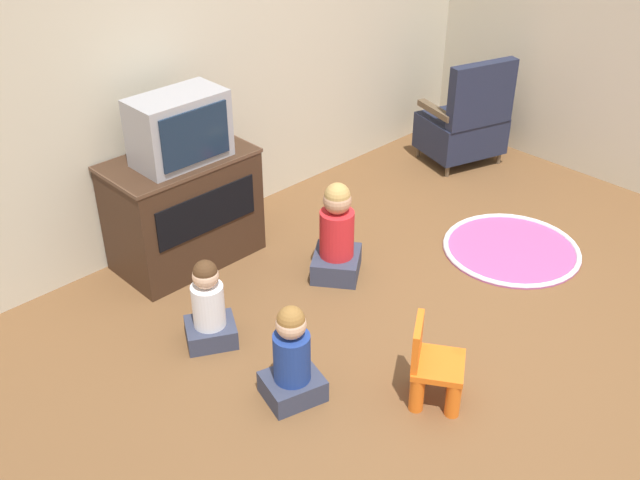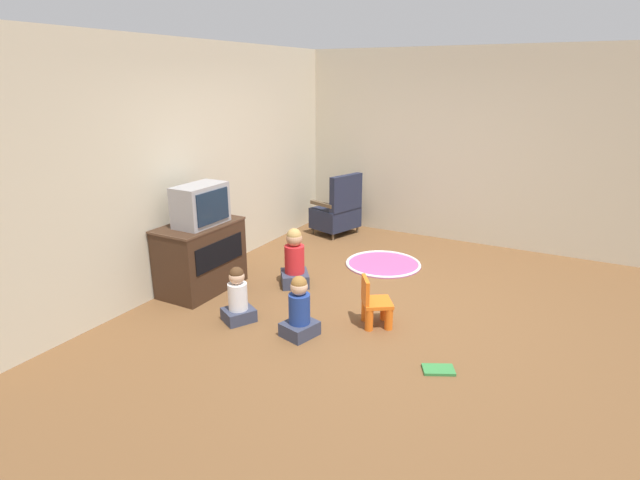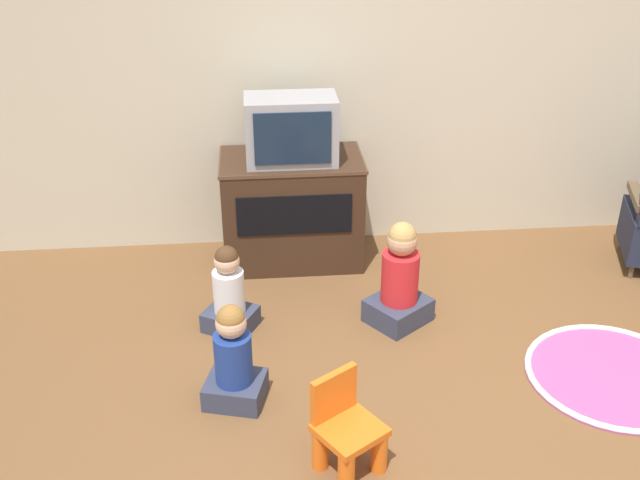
# 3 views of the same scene
# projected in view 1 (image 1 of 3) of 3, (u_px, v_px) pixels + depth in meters

# --- Properties ---
(ground_plane) EXTENTS (30.00, 30.00, 0.00)m
(ground_plane) POSITION_uv_depth(u_px,v_px,m) (443.00, 354.00, 4.38)
(ground_plane) COLOR brown
(wall_back) EXTENTS (5.84, 0.12, 2.71)m
(wall_back) POSITION_uv_depth(u_px,v_px,m) (185.00, 44.00, 4.97)
(wall_back) COLOR beige
(wall_back) RESTS_ON ground_plane
(tv_cabinet) EXTENTS (0.97, 0.56, 0.77)m
(tv_cabinet) POSITION_uv_depth(u_px,v_px,m) (183.00, 208.00, 5.04)
(tv_cabinet) COLOR #382316
(tv_cabinet) RESTS_ON ground_plane
(television) EXTENTS (0.60, 0.35, 0.44)m
(television) POSITION_uv_depth(u_px,v_px,m) (180.00, 129.00, 4.69)
(television) COLOR #939399
(television) RESTS_ON tv_cabinet
(black_armchair) EXTENTS (0.76, 0.69, 0.94)m
(black_armchair) POSITION_uv_depth(u_px,v_px,m) (465.00, 124.00, 6.35)
(black_armchair) COLOR brown
(black_armchair) RESTS_ON ground_plane
(yellow_kid_chair) EXTENTS (0.39, 0.38, 0.49)m
(yellow_kid_chair) POSITION_uv_depth(u_px,v_px,m) (434.00, 369.00, 3.97)
(yellow_kid_chair) COLOR orange
(yellow_kid_chair) RESTS_ON ground_plane
(play_mat) EXTENTS (0.97, 0.97, 0.04)m
(play_mat) POSITION_uv_depth(u_px,v_px,m) (511.00, 249.00, 5.33)
(play_mat) COLOR #A54C8C
(play_mat) RESTS_ON ground_plane
(child_watching_left) EXTENTS (0.38, 0.36, 0.57)m
(child_watching_left) POSITION_uv_depth(u_px,v_px,m) (209.00, 308.00, 4.35)
(child_watching_left) COLOR #33384C
(child_watching_left) RESTS_ON ground_plane
(child_watching_center) EXTENTS (0.46, 0.45, 0.68)m
(child_watching_center) POSITION_uv_depth(u_px,v_px,m) (337.00, 236.00, 4.93)
(child_watching_center) COLOR #33384C
(child_watching_center) RESTS_ON ground_plane
(child_watching_right) EXTENTS (0.36, 0.34, 0.60)m
(child_watching_right) POSITION_uv_depth(u_px,v_px,m) (292.00, 360.00, 3.95)
(child_watching_right) COLOR #33384C
(child_watching_right) RESTS_ON ground_plane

